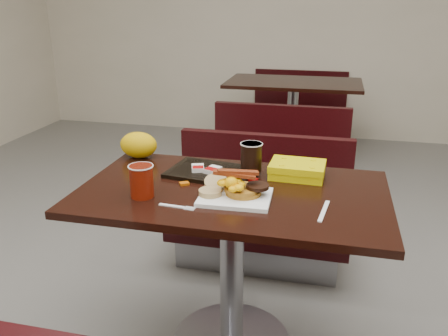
% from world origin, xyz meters
% --- Properties ---
extents(wall_back, '(6.00, 0.01, 2.80)m').
position_xyz_m(wall_back, '(0.00, 3.50, 1.40)').
color(wall_back, beige).
rests_on(wall_back, ground).
extents(table_near, '(1.20, 0.70, 0.75)m').
position_xyz_m(table_near, '(0.00, 0.00, 0.38)').
color(table_near, black).
rests_on(table_near, floor).
extents(bench_near_n, '(1.00, 0.46, 0.72)m').
position_xyz_m(bench_near_n, '(0.00, 0.70, 0.36)').
color(bench_near_n, black).
rests_on(bench_near_n, floor).
extents(table_far, '(1.20, 0.70, 0.75)m').
position_xyz_m(table_far, '(0.00, 2.60, 0.38)').
color(table_far, black).
rests_on(table_far, floor).
extents(bench_far_s, '(1.00, 0.46, 0.72)m').
position_xyz_m(bench_far_s, '(0.00, 1.90, 0.36)').
color(bench_far_s, black).
rests_on(bench_far_s, floor).
extents(bench_far_n, '(1.00, 0.46, 0.72)m').
position_xyz_m(bench_far_n, '(0.00, 3.30, 0.36)').
color(bench_far_n, black).
rests_on(bench_far_n, floor).
extents(platter, '(0.27, 0.22, 0.02)m').
position_xyz_m(platter, '(0.03, -0.09, 0.76)').
color(platter, white).
rests_on(platter, table_near).
extents(pancake_stack, '(0.15, 0.15, 0.03)m').
position_xyz_m(pancake_stack, '(0.06, -0.07, 0.78)').
color(pancake_stack, '#A7781B').
rests_on(pancake_stack, platter).
extents(sausage_patty, '(0.11, 0.11, 0.01)m').
position_xyz_m(sausage_patty, '(0.11, -0.06, 0.80)').
color(sausage_patty, black).
rests_on(sausage_patty, pancake_stack).
extents(scrambled_eggs, '(0.09, 0.08, 0.05)m').
position_xyz_m(scrambled_eggs, '(0.02, -0.10, 0.82)').
color(scrambled_eggs, '#FFAF05').
rests_on(scrambled_eggs, pancake_stack).
extents(bacon_strips, '(0.17, 0.11, 0.01)m').
position_xyz_m(bacon_strips, '(0.02, -0.08, 0.85)').
color(bacon_strips, '#460B05').
rests_on(bacon_strips, scrambled_eggs).
extents(muffin_bottom, '(0.10, 0.10, 0.02)m').
position_xyz_m(muffin_bottom, '(-0.06, -0.10, 0.78)').
color(muffin_bottom, tan).
rests_on(muffin_bottom, platter).
extents(muffin_top, '(0.10, 0.10, 0.05)m').
position_xyz_m(muffin_top, '(-0.06, -0.03, 0.79)').
color(muffin_top, tan).
rests_on(muffin_top, platter).
extents(coffee_cup_near, '(0.10, 0.10, 0.12)m').
position_xyz_m(coffee_cup_near, '(-0.32, -0.14, 0.81)').
color(coffee_cup_near, '#9A1805').
rests_on(coffee_cup_near, table_near).
extents(fork, '(0.14, 0.04, 0.00)m').
position_xyz_m(fork, '(-0.18, -0.20, 0.75)').
color(fork, white).
rests_on(fork, table_near).
extents(knife, '(0.04, 0.18, 0.00)m').
position_xyz_m(knife, '(0.36, -0.12, 0.75)').
color(knife, white).
rests_on(knife, table_near).
extents(condiment_syrup, '(0.05, 0.04, 0.01)m').
position_xyz_m(condiment_syrup, '(-0.20, 0.01, 0.75)').
color(condiment_syrup, '#AE4E07').
rests_on(condiment_syrup, table_near).
extents(condiment_ketchup, '(0.05, 0.04, 0.01)m').
position_xyz_m(condiment_ketchup, '(0.06, 0.11, 0.75)').
color(condiment_ketchup, '#8C0504').
rests_on(condiment_ketchup, table_near).
extents(tray, '(0.38, 0.30, 0.02)m').
position_xyz_m(tray, '(-0.13, 0.15, 0.76)').
color(tray, black).
rests_on(tray, table_near).
extents(hashbrown_sleeve_left, '(0.07, 0.08, 0.02)m').
position_xyz_m(hashbrown_sleeve_left, '(-0.18, 0.14, 0.78)').
color(hashbrown_sleeve_left, silver).
rests_on(hashbrown_sleeve_left, tray).
extents(hashbrown_sleeve_right, '(0.07, 0.08, 0.02)m').
position_xyz_m(hashbrown_sleeve_right, '(-0.11, 0.13, 0.78)').
color(hashbrown_sleeve_right, silver).
rests_on(hashbrown_sleeve_right, tray).
extents(coffee_cup_far, '(0.11, 0.11, 0.12)m').
position_xyz_m(coffee_cup_far, '(0.04, 0.18, 0.83)').
color(coffee_cup_far, black).
rests_on(coffee_cup_far, tray).
extents(clamshell, '(0.23, 0.18, 0.06)m').
position_xyz_m(clamshell, '(0.23, 0.20, 0.78)').
color(clamshell, '#D0BD03').
rests_on(clamshell, table_near).
extents(paper_bag, '(0.21, 0.19, 0.12)m').
position_xyz_m(paper_bag, '(-0.51, 0.29, 0.81)').
color(paper_bag, '#DEA707').
rests_on(paper_bag, table_near).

